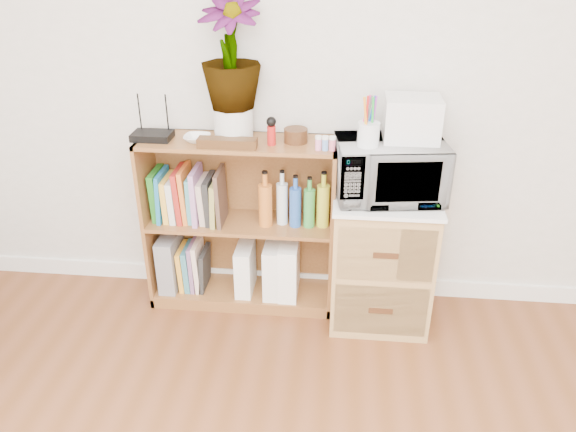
# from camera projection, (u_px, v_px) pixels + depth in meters

# --- Properties ---
(skirting_board) EXTENTS (4.00, 0.02, 0.10)m
(skirting_board) POSITION_uv_depth(u_px,v_px,m) (307.00, 280.00, 3.29)
(skirting_board) COLOR white
(skirting_board) RESTS_ON ground
(bookshelf) EXTENTS (1.00, 0.30, 0.95)m
(bookshelf) POSITION_uv_depth(u_px,v_px,m) (241.00, 225.00, 3.00)
(bookshelf) COLOR brown
(bookshelf) RESTS_ON ground
(wicker_unit) EXTENTS (0.50, 0.45, 0.70)m
(wicker_unit) POSITION_uv_depth(u_px,v_px,m) (381.00, 260.00, 2.92)
(wicker_unit) COLOR #9E7542
(wicker_unit) RESTS_ON ground
(microwave) EXTENTS (0.55, 0.41, 0.28)m
(microwave) POSITION_uv_depth(u_px,v_px,m) (389.00, 170.00, 2.68)
(microwave) COLOR white
(microwave) RESTS_ON wicker_unit
(pen_cup) EXTENTS (0.10, 0.10, 0.11)m
(pen_cup) POSITION_uv_depth(u_px,v_px,m) (368.00, 134.00, 2.54)
(pen_cup) COLOR silver
(pen_cup) RESTS_ON microwave
(small_appliance) EXTENTS (0.25, 0.21, 0.20)m
(small_appliance) POSITION_uv_depth(u_px,v_px,m) (412.00, 119.00, 2.60)
(small_appliance) COLOR silver
(small_appliance) RESTS_ON microwave
(router) EXTENTS (0.19, 0.13, 0.04)m
(router) POSITION_uv_depth(u_px,v_px,m) (152.00, 136.00, 2.79)
(router) COLOR black
(router) RESTS_ON bookshelf
(white_bowl) EXTENTS (0.13, 0.13, 0.03)m
(white_bowl) POSITION_uv_depth(u_px,v_px,m) (197.00, 138.00, 2.76)
(white_bowl) COLOR white
(white_bowl) RESTS_ON bookshelf
(plant_pot) EXTENTS (0.19, 0.19, 0.16)m
(plant_pot) POSITION_uv_depth(u_px,v_px,m) (234.00, 124.00, 2.76)
(plant_pot) COLOR silver
(plant_pot) RESTS_ON bookshelf
(potted_plant) EXTENTS (0.29, 0.29, 0.52)m
(potted_plant) POSITION_uv_depth(u_px,v_px,m) (230.00, 53.00, 2.61)
(potted_plant) COLOR #3C6E2C
(potted_plant) RESTS_ON plant_pot
(trinket_box) EXTENTS (0.29, 0.07, 0.05)m
(trinket_box) POSITION_uv_depth(u_px,v_px,m) (227.00, 143.00, 2.68)
(trinket_box) COLOR #3B2310
(trinket_box) RESTS_ON bookshelf
(kokeshi_doll) EXTENTS (0.04, 0.04, 0.09)m
(kokeshi_doll) POSITION_uv_depth(u_px,v_px,m) (271.00, 135.00, 2.71)
(kokeshi_doll) COLOR #B01715
(kokeshi_doll) RESTS_ON bookshelf
(wooden_bowl) EXTENTS (0.12, 0.12, 0.07)m
(wooden_bowl) POSITION_uv_depth(u_px,v_px,m) (296.00, 135.00, 2.75)
(wooden_bowl) COLOR #391D0F
(wooden_bowl) RESTS_ON bookshelf
(paint_jars) EXTENTS (0.10, 0.04, 0.05)m
(paint_jars) POSITION_uv_depth(u_px,v_px,m) (325.00, 145.00, 2.65)
(paint_jars) COLOR pink
(paint_jars) RESTS_ON bookshelf
(file_box) EXTENTS (0.09, 0.25, 0.32)m
(file_box) POSITION_uv_depth(u_px,v_px,m) (171.00, 260.00, 3.15)
(file_box) COLOR gray
(file_box) RESTS_ON bookshelf
(magazine_holder_left) EXTENTS (0.09, 0.22, 0.28)m
(magazine_holder_left) POSITION_uv_depth(u_px,v_px,m) (245.00, 268.00, 3.11)
(magazine_holder_left) COLOR white
(magazine_holder_left) RESTS_ON bookshelf
(magazine_holder_mid) EXTENTS (0.10, 0.24, 0.30)m
(magazine_holder_mid) POSITION_uv_depth(u_px,v_px,m) (274.00, 268.00, 3.09)
(magazine_holder_mid) COLOR white
(magazine_holder_mid) RESTS_ON bookshelf
(magazine_holder_right) EXTENTS (0.10, 0.25, 0.32)m
(magazine_holder_right) POSITION_uv_depth(u_px,v_px,m) (289.00, 268.00, 3.08)
(magazine_holder_right) COLOR white
(magazine_holder_right) RESTS_ON bookshelf
(cookbooks) EXTENTS (0.38, 0.20, 0.29)m
(cookbooks) POSITION_uv_depth(u_px,v_px,m) (189.00, 197.00, 2.95)
(cookbooks) COLOR #21751F
(cookbooks) RESTS_ON bookshelf
(liquor_bottles) EXTENTS (0.37, 0.07, 0.29)m
(liquor_bottles) POSITION_uv_depth(u_px,v_px,m) (294.00, 199.00, 2.90)
(liquor_bottles) COLOR #C96B25
(liquor_bottles) RESTS_ON bookshelf
(lower_books) EXTENTS (0.16, 0.19, 0.29)m
(lower_books) POSITION_uv_depth(u_px,v_px,m) (194.00, 266.00, 3.15)
(lower_books) COLOR gold
(lower_books) RESTS_ON bookshelf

